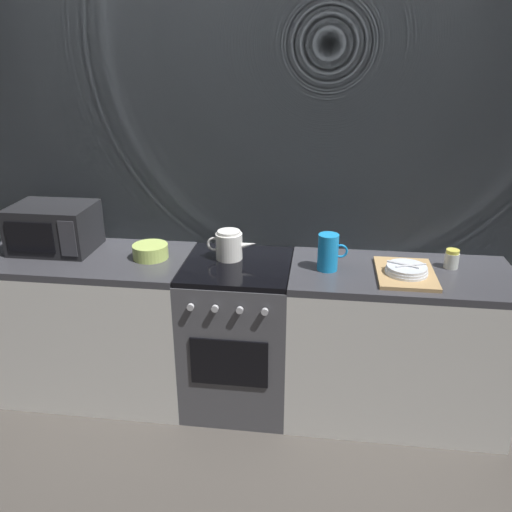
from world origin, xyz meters
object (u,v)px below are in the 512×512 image
dish_pile (406,272)px  spice_jar (452,259)px  microwave (54,228)px  mixing_bowl (150,251)px  stove_unit (238,334)px  pitcher (328,252)px  kettle (229,245)px

dish_pile → spice_jar: spice_jar is taller
microwave → mixing_bowl: size_ratio=2.30×
mixing_bowl → stove_unit: bearing=-2.1°
mixing_bowl → pitcher: (1.00, -0.04, 0.06)m
stove_unit → mixing_bowl: bearing=177.9°
kettle → spice_jar: (1.22, 0.03, -0.03)m
stove_unit → spice_jar: bearing=4.6°
spice_jar → kettle: bearing=-178.8°
pitcher → dish_pile: (0.41, -0.03, -0.08)m
stove_unit → pitcher: size_ratio=4.50×
pitcher → dish_pile: 0.42m
mixing_bowl → spice_jar: bearing=2.6°
mixing_bowl → microwave: bearing=174.3°
stove_unit → spice_jar: 1.27m
pitcher → dish_pile: bearing=-4.6°
stove_unit → dish_pile: 1.02m
dish_pile → pitcher: bearing=175.4°
pitcher → kettle: bearing=171.3°
microwave → pitcher: bearing=-3.4°
pitcher → spice_jar: pitcher is taller
mixing_bowl → kettle: bearing=6.2°
stove_unit → microwave: 1.24m
kettle → pitcher: 0.56m
dish_pile → mixing_bowl: bearing=177.2°
mixing_bowl → dish_pile: bearing=-2.8°
kettle → spice_jar: bearing=1.2°
microwave → kettle: bearing=-0.6°
mixing_bowl → dish_pile: size_ratio=0.50×
stove_unit → microwave: size_ratio=1.96×
kettle → mixing_bowl: kettle is taller
mixing_bowl → pitcher: size_ratio=1.00×
microwave → mixing_bowl: microwave is taller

